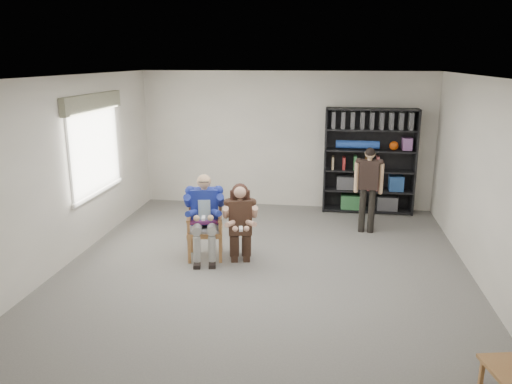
% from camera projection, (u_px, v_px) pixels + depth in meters
% --- Properties ---
extents(room_shell, '(6.00, 7.00, 2.80)m').
position_uv_depth(room_shell, '(264.00, 179.00, 6.97)').
color(room_shell, beige).
rests_on(room_shell, ground).
extents(floor, '(6.00, 7.00, 0.01)m').
position_uv_depth(floor, '(264.00, 272.00, 7.33)').
color(floor, slate).
rests_on(floor, ground).
extents(window_left, '(0.16, 2.00, 1.75)m').
position_uv_depth(window_left, '(96.00, 146.00, 8.28)').
color(window_left, white).
rests_on(window_left, room_shell).
extents(armchair, '(0.70, 0.69, 1.03)m').
position_uv_depth(armchair, '(205.00, 226.00, 7.75)').
color(armchair, '#AF6A3C').
rests_on(armchair, floor).
extents(seated_man, '(0.73, 0.90, 1.34)m').
position_uv_depth(seated_man, '(205.00, 217.00, 7.71)').
color(seated_man, navy).
rests_on(seated_man, floor).
extents(kneeling_woman, '(0.67, 0.91, 1.23)m').
position_uv_depth(kneeling_woman, '(240.00, 224.00, 7.53)').
color(kneeling_woman, '#332217').
rests_on(kneeling_woman, floor).
extents(bookshelf, '(1.80, 0.38, 2.10)m').
position_uv_depth(bookshelf, '(369.00, 161.00, 9.96)').
color(bookshelf, black).
rests_on(bookshelf, floor).
extents(standing_man, '(0.50, 0.32, 1.55)m').
position_uv_depth(standing_man, '(368.00, 190.00, 8.82)').
color(standing_man, black).
rests_on(standing_man, floor).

